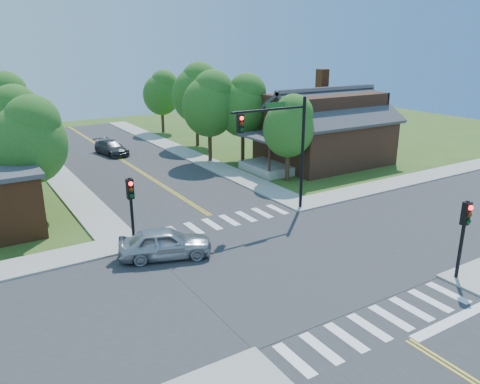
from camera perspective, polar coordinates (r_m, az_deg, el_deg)
ground at (r=23.37m, az=5.28°, el=-8.50°), size 100.00×100.00×0.00m
road_ns at (r=23.36m, az=5.28°, el=-8.46°), size 10.00×90.00×0.04m
road_ew at (r=23.36m, az=5.28°, el=-8.45°), size 90.00×10.00×0.04m
intersection_patch at (r=23.37m, az=5.28°, el=-8.50°), size 10.20×10.20×0.06m
sidewalk_ne at (r=44.44m, az=9.31°, el=4.24°), size 40.00×40.00×0.14m
crosswalk_north at (r=28.09m, az=-2.37°, el=-3.68°), size 8.85×2.00×0.01m
crosswalk_south at (r=19.45m, az=16.73°, el=-14.97°), size 8.85×2.00×0.01m
centerline at (r=23.35m, az=5.28°, el=-8.40°), size 0.30×90.00×0.01m
stop_bar at (r=20.56m, az=24.51°, el=-14.15°), size 4.60×0.45×0.09m
signal_mast_ne at (r=28.31m, az=5.07°, el=6.59°), size 5.30×0.42×7.20m
signal_pole_se at (r=22.78m, az=25.69°, el=-3.71°), size 0.34×0.42×3.80m
signal_pole_nw at (r=24.53m, az=-13.15°, el=-0.89°), size 0.34×0.42×3.80m
house_ne at (r=42.18m, az=10.21°, el=7.99°), size 13.05×8.80×7.11m
tree_e_a at (r=35.75m, az=6.11°, el=8.16°), size 3.94×3.75×6.70m
tree_e_b at (r=41.80m, az=0.48°, el=10.68°), size 4.61×4.38×7.83m
tree_e_c at (r=48.41m, az=-5.25°, el=12.11°), size 4.99×4.74×8.49m
tree_e_d at (r=56.54m, az=-9.48°, el=11.97°), size 4.30×4.08×7.31m
tree_w_a at (r=30.46m, az=-24.21°, el=5.99°), size 4.40×4.18×7.48m
tree_w_b at (r=36.85m, az=-25.93°, el=7.70°), size 4.47×4.25×7.60m
tree_w_c at (r=44.83m, az=-26.82°, el=9.50°), size 4.76×4.52×8.09m
tree_house at (r=41.42m, az=-3.65°, el=10.86°), size 4.79×4.55×8.13m
tree_bldg at (r=35.32m, az=-24.30°, el=6.44°), size 3.87×3.68×6.59m
car_silver at (r=23.67m, az=-9.10°, el=-6.23°), size 4.78×5.76×1.56m
car_dgrey at (r=46.52m, az=-15.40°, el=5.19°), size 3.34×5.16×1.32m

